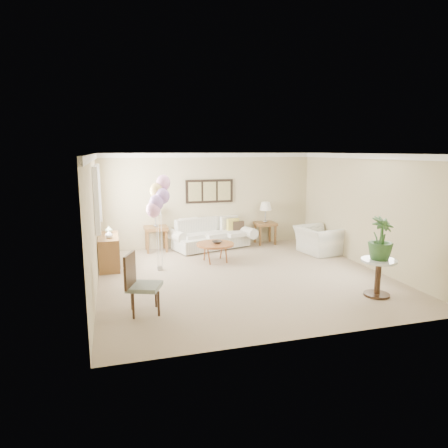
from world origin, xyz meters
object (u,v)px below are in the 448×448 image
(armchair, at_px, (319,240))
(balloon_cluster, at_px, (159,197))
(sofa, at_px, (211,236))
(coffee_table, at_px, (215,245))
(accent_chair, at_px, (140,282))

(armchair, height_order, balloon_cluster, balloon_cluster)
(sofa, bearing_deg, armchair, -27.22)
(sofa, distance_m, armchair, 2.89)
(coffee_table, height_order, accent_chair, accent_chair)
(accent_chair, height_order, balloon_cluster, balloon_cluster)
(sofa, height_order, balloon_cluster, balloon_cluster)
(armchair, height_order, accent_chair, accent_chair)
(sofa, relative_size, balloon_cluster, 1.16)
(coffee_table, distance_m, accent_chair, 3.34)
(armchair, relative_size, balloon_cluster, 0.50)
(coffee_table, bearing_deg, armchair, 1.13)
(sofa, distance_m, accent_chair, 4.64)
(accent_chair, bearing_deg, coffee_table, 53.50)
(coffee_table, relative_size, armchair, 0.84)
(coffee_table, distance_m, balloon_cluster, 1.88)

